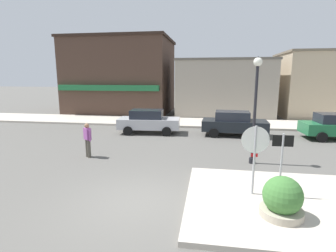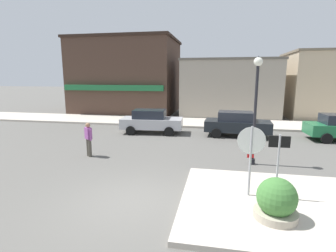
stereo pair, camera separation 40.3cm
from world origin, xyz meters
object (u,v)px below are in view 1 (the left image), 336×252
Objects in this scene: lamp_post at (256,95)px; parked_car_nearest at (149,121)px; stop_sign at (255,151)px; parked_car_second at (234,123)px; one_way_sign at (282,159)px; pedestrian_crossing_near at (88,139)px; planter at (282,201)px.

lamp_post reaches higher than parked_car_nearest.
lamp_post is at bearing 81.58° from stop_sign.
one_way_sign is at bearing -86.16° from parked_car_second.
parked_car_nearest is 2.55× the size of pedestrian_crossing_near.
planter is (0.54, -1.25, -0.96)m from stop_sign.
one_way_sign reaches higher than pedestrian_crossing_near.
parked_car_nearest is (-5.34, 8.78, -0.71)m from stop_sign.
pedestrian_crossing_near is (-7.44, -0.29, -2.09)m from lamp_post.
parked_car_nearest is (-5.86, 5.32, -2.15)m from lamp_post.
parked_car_second reaches higher than planter.
stop_sign is at bearing -24.61° from pedestrian_crossing_near.
one_way_sign is at bearing -4.01° from stop_sign.
planter is at bearing -87.92° from parked_car_second.
parked_car_nearest is at bearing 121.33° from stop_sign.
parked_car_second is (-0.60, 8.90, -0.52)m from one_way_sign.
lamp_post is (-0.03, 4.71, 2.40)m from planter.
parked_car_nearest is 5.83m from pedestrian_crossing_near.
lamp_post is (-0.26, 3.52, 1.63)m from one_way_sign.
stop_sign reaches higher than parked_car_nearest.
pedestrian_crossing_near is (-7.47, 4.42, 0.31)m from planter.
one_way_sign is 8.93m from parked_car_second.
planter is at bearing -66.59° from stop_sign.
parked_car_second is 2.54× the size of pedestrian_crossing_near.
stop_sign reaches higher than parked_car_second.
parked_car_second is at bearing 92.08° from planter.
pedestrian_crossing_near is at bearing 155.39° from stop_sign.
one_way_sign is 0.51× the size of parked_car_second.
lamp_post reaches higher than parked_car_second.
parked_car_second is at bearing 93.84° from one_way_sign.
lamp_post is 7.73m from pedestrian_crossing_near.
pedestrian_crossing_near reaches higher than planter.
pedestrian_crossing_near is (-7.70, 3.23, -0.46)m from one_way_sign.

